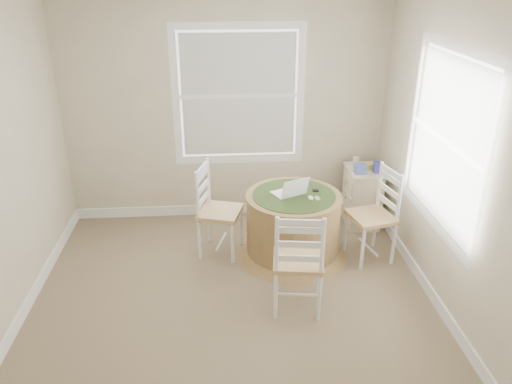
{
  "coord_description": "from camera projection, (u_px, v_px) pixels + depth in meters",
  "views": [
    {
      "loc": [
        -0.07,
        -3.65,
        2.76
      ],
      "look_at": [
        0.24,
        0.45,
        0.89
      ],
      "focal_mm": 35.0,
      "sensor_mm": 36.0,
      "label": 1
    }
  ],
  "objects": [
    {
      "name": "room",
      "position": [
        250.0,
        161.0,
        4.08
      ],
      "size": [
        3.64,
        3.64,
        2.64
      ],
      "color": "#8E7B5A",
      "rests_on": "ground"
    },
    {
      "name": "round_table",
      "position": [
        293.0,
        223.0,
        5.06
      ],
      "size": [
        1.14,
        1.14,
        0.69
      ],
      "rotation": [
        0.0,
        0.0,
        0.05
      ],
      "color": "olive",
      "rests_on": "ground"
    },
    {
      "name": "chair_left",
      "position": [
        220.0,
        211.0,
        5.07
      ],
      "size": [
        0.5,
        0.52,
        0.95
      ],
      "primitive_type": null,
      "rotation": [
        0.0,
        0.0,
        1.29
      ],
      "color": "white",
      "rests_on": "ground"
    },
    {
      "name": "chair_near",
      "position": [
        298.0,
        260.0,
        4.23
      ],
      "size": [
        0.47,
        0.45,
        0.95
      ],
      "primitive_type": null,
      "rotation": [
        0.0,
        0.0,
        3.01
      ],
      "color": "white",
      "rests_on": "ground"
    },
    {
      "name": "chair_right",
      "position": [
        371.0,
        216.0,
        4.97
      ],
      "size": [
        0.49,
        0.5,
        0.95
      ],
      "primitive_type": null,
      "rotation": [
        0.0,
        0.0,
        -1.34
      ],
      "color": "white",
      "rests_on": "ground"
    },
    {
      "name": "laptop",
      "position": [
        290.0,
        192.0,
        4.94
      ],
      "size": [
        0.38,
        0.36,
        0.21
      ],
      "rotation": [
        0.0,
        0.0,
        3.59
      ],
      "color": "white",
      "rests_on": "round_table"
    },
    {
      "name": "mouse",
      "position": [
        310.0,
        198.0,
        4.87
      ],
      "size": [
        0.06,
        0.09,
        0.03
      ],
      "primitive_type": "ellipsoid",
      "rotation": [
        0.0,
        0.0,
        0.05
      ],
      "color": "white",
      "rests_on": "round_table"
    },
    {
      "name": "phone",
      "position": [
        317.0,
        199.0,
        4.86
      ],
      "size": [
        0.05,
        0.09,
        0.02
      ],
      "primitive_type": "cube",
      "rotation": [
        0.0,
        0.0,
        0.05
      ],
      "color": "#B7BABF",
      "rests_on": "round_table"
    },
    {
      "name": "keys",
      "position": [
        315.0,
        191.0,
        5.02
      ],
      "size": [
        0.06,
        0.05,
        0.02
      ],
      "primitive_type": "cube",
      "rotation": [
        0.0,
        0.0,
        0.05
      ],
      "color": "black",
      "rests_on": "round_table"
    },
    {
      "name": "corner_chest",
      "position": [
        362.0,
        197.0,
        5.72
      ],
      "size": [
        0.39,
        0.52,
        0.67
      ],
      "rotation": [
        0.0,
        0.0,
        -0.02
      ],
      "color": "beige",
      "rests_on": "ground"
    },
    {
      "name": "tissue_box",
      "position": [
        361.0,
        168.0,
        5.48
      ],
      "size": [
        0.12,
        0.12,
        0.1
      ],
      "primitive_type": "cube",
      "rotation": [
        0.0,
        0.0,
        -0.02
      ],
      "color": "#4E64B3",
      "rests_on": "corner_chest"
    },
    {
      "name": "box_yellow",
      "position": [
        369.0,
        166.0,
        5.59
      ],
      "size": [
        0.15,
        0.1,
        0.06
      ],
      "primitive_type": "cube",
      "rotation": [
        0.0,
        0.0,
        -0.02
      ],
      "color": "gold",
      "rests_on": "corner_chest"
    },
    {
      "name": "box_blue",
      "position": [
        376.0,
        167.0,
        5.48
      ],
      "size": [
        0.08,
        0.08,
        0.12
      ],
      "primitive_type": "cube",
      "rotation": [
        0.0,
        0.0,
        -0.02
      ],
      "color": "#3739A7",
      "rests_on": "corner_chest"
    },
    {
      "name": "cup_cream",
      "position": [
        357.0,
        161.0,
        5.69
      ],
      "size": [
        0.07,
        0.07,
        0.09
      ],
      "primitive_type": "cylinder",
      "color": "beige",
      "rests_on": "corner_chest"
    }
  ]
}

